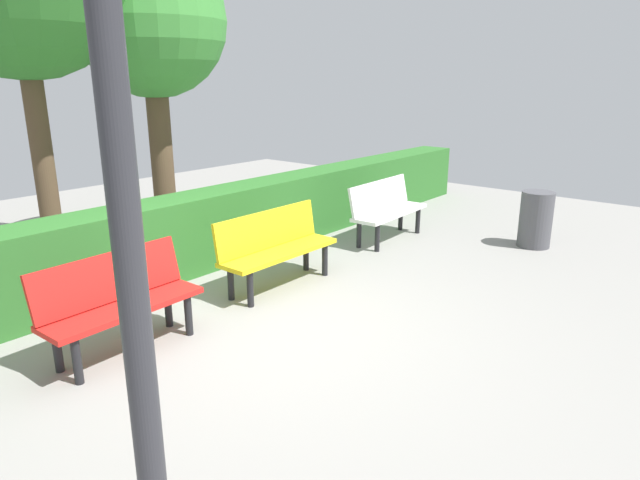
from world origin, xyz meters
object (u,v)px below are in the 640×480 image
object	(u,v)px
bench_white	(386,207)
lamp_post	(112,89)
bench_red	(119,299)
tree_near	(151,25)
trash_bin	(536,219)
bench_yellow	(275,245)

from	to	relation	value
bench_white	lamp_post	xyz separation A→B (m)	(5.62, 2.49, 1.80)
bench_white	bench_red	world-z (taller)	same
bench_red	tree_near	world-z (taller)	tree_near
bench_white	lamp_post	size ratio (longest dim) A/B	0.46
trash_bin	bench_red	bearing A→B (deg)	-17.36
tree_near	lamp_post	size ratio (longest dim) A/B	1.25
tree_near	trash_bin	world-z (taller)	tree_near
tree_near	trash_bin	bearing A→B (deg)	126.76
bench_red	trash_bin	size ratio (longest dim) A/B	1.79
bench_yellow	bench_red	distance (m)	1.98
bench_red	tree_near	bearing A→B (deg)	-133.70
bench_yellow	tree_near	distance (m)	3.50
bench_red	trash_bin	world-z (taller)	bench_red
bench_yellow	tree_near	size ratio (longest dim) A/B	0.38
bench_white	trash_bin	distance (m)	2.09
bench_white	tree_near	size ratio (longest dim) A/B	0.37
trash_bin	tree_near	bearing A→B (deg)	-53.24
tree_near	trash_bin	xyz separation A→B (m)	(-3.14, 4.20, -2.57)
bench_yellow	trash_bin	distance (m)	3.84
tree_near	trash_bin	size ratio (longest dim) A/B	5.10
bench_yellow	bench_red	size ratio (longest dim) A/B	1.09
bench_yellow	lamp_post	world-z (taller)	lamp_post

